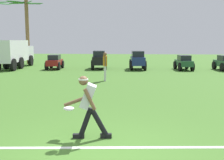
% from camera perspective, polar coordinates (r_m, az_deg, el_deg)
% --- Properties ---
extents(ground_plane, '(80.00, 80.00, 0.00)m').
position_cam_1_polar(ground_plane, '(5.63, -2.78, -14.93)').
color(ground_plane, '#427129').
extents(field_line_paint, '(21.29, 2.11, 0.01)m').
position_cam_1_polar(field_line_paint, '(5.96, -2.31, -13.55)').
color(field_line_paint, white).
rests_on(field_line_paint, ground_plane).
extents(frisbee_thrower, '(1.12, 0.47, 1.42)m').
position_cam_1_polar(frisbee_thrower, '(6.30, -4.85, -4.80)').
color(frisbee_thrower, black).
rests_on(frisbee_thrower, ground_plane).
extents(frisbee_in_flight, '(0.32, 0.32, 0.05)m').
position_cam_1_polar(frisbee_in_flight, '(6.57, -8.76, -5.74)').
color(frisbee_in_flight, white).
extents(teammate_near_sideline, '(0.26, 0.50, 1.56)m').
position_cam_1_polar(teammate_near_sideline, '(15.22, -1.42, 3.33)').
color(teammate_near_sideline, silver).
rests_on(teammate_near_sideline, ground_plane).
extents(parked_car_slot_a, '(1.24, 2.26, 1.10)m').
position_cam_1_polar(parked_car_slot_a, '(22.05, -11.58, 3.66)').
color(parked_car_slot_a, maroon).
rests_on(parked_car_slot_a, ground_plane).
extents(parked_car_slot_b, '(1.42, 2.45, 1.40)m').
position_cam_1_polar(parked_car_slot_b, '(21.80, -2.66, 4.24)').
color(parked_car_slot_b, black).
rests_on(parked_car_slot_b, ground_plane).
extents(parked_car_slot_c, '(1.31, 2.41, 1.40)m').
position_cam_1_polar(parked_car_slot_c, '(21.42, 5.22, 4.14)').
color(parked_car_slot_c, navy).
rests_on(parked_car_slot_c, ground_plane).
extents(parked_car_slot_d, '(1.27, 2.27, 1.10)m').
position_cam_1_polar(parked_car_slot_d, '(21.67, 14.37, 3.50)').
color(parked_car_slot_d, '#235133').
rests_on(parked_car_slot_d, ground_plane).
extents(box_truck, '(1.78, 5.98, 2.20)m').
position_cam_1_polar(box_truck, '(23.70, -19.01, 5.30)').
color(box_truck, silver).
rests_on(box_truck, ground_plane).
extents(palm_tree_left_of_centre, '(3.46, 2.98, 5.97)m').
position_cam_1_polar(palm_tree_left_of_centre, '(27.50, -16.91, 10.64)').
color(palm_tree_left_of_centre, brown).
rests_on(palm_tree_left_of_centre, ground_plane).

